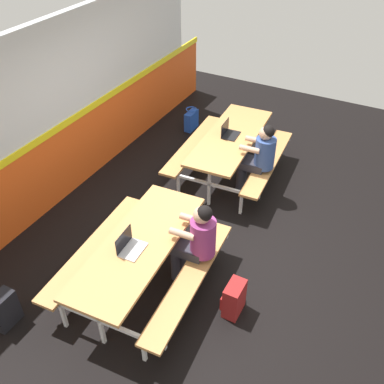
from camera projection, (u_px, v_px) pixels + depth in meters
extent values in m
cube|color=black|center=(201.00, 225.00, 6.27)|extent=(10.00, 10.00, 0.02)
cube|color=#E55119|center=(74.00, 154.00, 6.75)|extent=(8.00, 0.12, 1.10)
cube|color=yellow|center=(70.00, 120.00, 6.36)|extent=(8.00, 0.03, 0.10)
cube|color=silver|center=(57.00, 70.00, 5.92)|extent=(6.72, 0.12, 1.40)
cube|color=tan|center=(139.00, 244.00, 4.94)|extent=(2.13, 0.88, 0.04)
cube|color=tan|center=(190.00, 279.00, 4.91)|extent=(1.99, 0.41, 0.04)
cube|color=tan|center=(95.00, 246.00, 5.32)|extent=(1.99, 0.41, 0.04)
cube|color=white|center=(100.00, 323.00, 4.55)|extent=(0.04, 0.04, 0.70)
cube|color=white|center=(100.00, 320.00, 4.52)|extent=(0.14, 1.55, 0.04)
cube|color=white|center=(144.00, 348.00, 4.47)|extent=(0.04, 0.04, 0.41)
cube|color=white|center=(63.00, 315.00, 4.80)|extent=(0.04, 0.04, 0.41)
cube|color=white|center=(173.00, 222.00, 5.79)|extent=(0.04, 0.04, 0.70)
cube|color=white|center=(173.00, 220.00, 5.76)|extent=(0.14, 1.55, 0.04)
cube|color=white|center=(208.00, 241.00, 5.71)|extent=(0.04, 0.04, 0.41)
cube|color=white|center=(140.00, 220.00, 6.04)|extent=(0.04, 0.04, 0.41)
cube|color=tan|center=(231.00, 137.00, 6.82)|extent=(2.13, 0.88, 0.04)
cube|color=tan|center=(268.00, 162.00, 6.79)|extent=(1.99, 0.41, 0.04)
cube|color=tan|center=(194.00, 144.00, 7.20)|extent=(1.99, 0.41, 0.04)
cube|color=white|center=(209.00, 186.00, 6.42)|extent=(0.04, 0.04, 0.70)
cube|color=white|center=(209.00, 184.00, 6.40)|extent=(0.14, 1.55, 0.04)
cube|color=white|center=(241.00, 202.00, 6.35)|extent=(0.04, 0.04, 0.41)
cube|color=white|center=(178.00, 185.00, 6.68)|extent=(0.04, 0.04, 0.41)
cube|color=white|center=(246.00, 132.00, 7.66)|extent=(0.04, 0.04, 0.70)
cube|color=white|center=(247.00, 130.00, 7.64)|extent=(0.14, 1.55, 0.04)
cube|color=white|center=(273.00, 146.00, 7.59)|extent=(0.04, 0.04, 0.41)
cube|color=white|center=(219.00, 134.00, 7.92)|extent=(0.04, 0.04, 0.41)
cylinder|color=#2D2D38|center=(175.00, 265.00, 5.35)|extent=(0.11, 0.11, 0.45)
cylinder|color=#2D2D38|center=(182.00, 256.00, 5.48)|extent=(0.11, 0.11, 0.45)
cube|color=#2D2D38|center=(190.00, 248.00, 5.19)|extent=(0.32, 0.40, 0.12)
cylinder|color=#8C3372|center=(203.00, 237.00, 4.99)|extent=(0.30, 0.30, 0.48)
cylinder|color=tan|center=(182.00, 234.00, 4.89)|extent=(0.10, 0.30, 0.08)
cylinder|color=tan|center=(192.00, 219.00, 5.09)|extent=(0.10, 0.30, 0.08)
sphere|color=tan|center=(202.00, 215.00, 4.79)|extent=(0.20, 0.20, 0.20)
sphere|color=black|center=(204.00, 213.00, 4.76)|extent=(0.18, 0.18, 0.18)
cylinder|color=#2D2D38|center=(240.00, 180.00, 6.76)|extent=(0.11, 0.11, 0.45)
cylinder|color=#2D2D38|center=(243.00, 174.00, 6.89)|extent=(0.11, 0.11, 0.45)
cube|color=#2D2D38|center=(252.00, 164.00, 6.60)|extent=(0.32, 0.40, 0.12)
cylinder|color=#334C8C|center=(265.00, 153.00, 6.40)|extent=(0.30, 0.30, 0.48)
cylinder|color=tan|center=(249.00, 149.00, 6.30)|extent=(0.10, 0.30, 0.08)
cylinder|color=tan|center=(255.00, 140.00, 6.50)|extent=(0.10, 0.30, 0.08)
sphere|color=tan|center=(266.00, 133.00, 6.20)|extent=(0.20, 0.20, 0.20)
sphere|color=black|center=(268.00, 131.00, 6.17)|extent=(0.18, 0.18, 0.18)
cube|color=silver|center=(133.00, 250.00, 4.83)|extent=(0.33, 0.24, 0.01)
cube|color=black|center=(124.00, 240.00, 4.80)|extent=(0.32, 0.03, 0.21)
cube|color=black|center=(231.00, 135.00, 6.81)|extent=(0.33, 0.24, 0.01)
cube|color=black|center=(225.00, 128.00, 6.77)|extent=(0.32, 0.03, 0.21)
cube|color=black|center=(4.00, 310.00, 4.83)|extent=(0.30, 0.18, 0.44)
cube|color=#1E47B2|center=(191.00, 121.00, 8.36)|extent=(0.34, 0.14, 0.36)
torus|color=#1E47B2|center=(191.00, 109.00, 8.21)|extent=(0.21, 0.21, 0.02)
cube|color=maroon|center=(234.00, 299.00, 4.95)|extent=(0.30, 0.18, 0.44)
cube|color=maroon|center=(225.00, 299.00, 5.04)|extent=(0.21, 0.04, 0.19)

